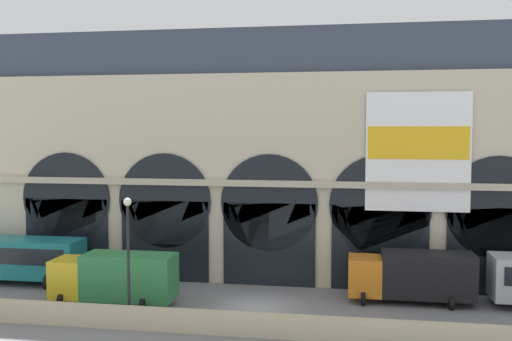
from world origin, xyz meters
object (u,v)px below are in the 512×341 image
at_px(box_truck_midwest, 115,277).
at_px(street_lamp_quayside, 128,243).
at_px(bus_west, 5,257).
at_px(box_truck_mideast, 412,275).

distance_m(box_truck_midwest, street_lamp_quayside, 4.52).
bearing_deg(box_truck_midwest, bus_west, 159.79).
xyz_separation_m(box_truck_midwest, box_truck_mideast, (17.72, 3.38, 0.00)).
height_order(box_truck_midwest, street_lamp_quayside, street_lamp_quayside).
bearing_deg(box_truck_mideast, street_lamp_quayside, -157.93).
xyz_separation_m(bus_west, box_truck_mideast, (27.34, -0.17, -0.08)).
height_order(bus_west, street_lamp_quayside, street_lamp_quayside).
relative_size(box_truck_midwest, box_truck_mideast, 1.00).
height_order(box_truck_mideast, street_lamp_quayside, street_lamp_quayside).
distance_m(bus_west, box_truck_mideast, 27.34).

